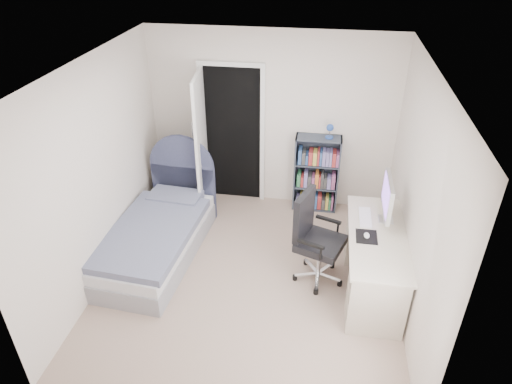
# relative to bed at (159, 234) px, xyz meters

# --- Properties ---
(room_shell) EXTENTS (3.50, 3.70, 2.60)m
(room_shell) POSITION_rel_bed_xyz_m (1.21, -0.30, 0.97)
(room_shell) COLOR gray
(room_shell) RESTS_ON ground
(door) EXTENTS (0.92, 0.83, 2.06)m
(door) POSITION_rel_bed_xyz_m (0.43, 1.22, 0.76)
(door) COLOR black
(door) RESTS_ON ground
(bed) EXTENTS (1.08, 2.06, 1.23)m
(bed) POSITION_rel_bed_xyz_m (0.00, 0.00, 0.00)
(bed) COLOR gray
(bed) RESTS_ON ground
(nightstand) EXTENTS (0.44, 0.44, 0.64)m
(nightstand) POSITION_rel_bed_xyz_m (-0.20, 1.24, 0.14)
(nightstand) COLOR tan
(nightstand) RESTS_ON ground
(floor_lamp) EXTENTS (0.20, 0.20, 1.40)m
(floor_lamp) POSITION_rel_bed_xyz_m (0.25, 0.96, 0.30)
(floor_lamp) COLOR silver
(floor_lamp) RESTS_ON ground
(bookcase) EXTENTS (0.63, 0.27, 1.33)m
(bookcase) POSITION_rel_bed_xyz_m (1.89, 1.37, 0.25)
(bookcase) COLOR #39404D
(bookcase) RESTS_ON ground
(desk) EXTENTS (0.62, 1.54, 1.26)m
(desk) POSITION_rel_bed_xyz_m (2.61, -0.24, 0.13)
(desk) COLOR beige
(desk) RESTS_ON ground
(office_chair) EXTENTS (0.63, 0.64, 1.11)m
(office_chair) POSITION_rel_bed_xyz_m (1.92, -0.15, 0.33)
(office_chair) COLOR silver
(office_chair) RESTS_ON ground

